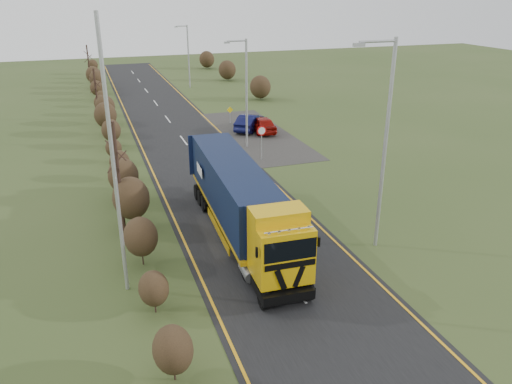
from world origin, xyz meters
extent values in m
plane|color=#35471E|center=(0.00, 0.00, 0.00)|extent=(160.00, 160.00, 0.00)
cube|color=black|center=(0.00, 10.00, 0.01)|extent=(8.00, 120.00, 0.02)
cube|color=#2D2B28|center=(6.50, 20.00, 0.01)|extent=(6.00, 18.00, 0.02)
cube|color=orange|center=(-3.70, 10.00, 0.03)|extent=(0.12, 116.00, 0.01)
cube|color=orange|center=(3.70, 10.00, 0.03)|extent=(0.12, 116.00, 0.01)
cube|color=silver|center=(0.00, -4.00, 0.03)|extent=(0.12, 3.00, 0.01)
cube|color=silver|center=(0.00, 4.00, 0.03)|extent=(0.12, 3.00, 0.01)
cube|color=silver|center=(0.00, 12.00, 0.03)|extent=(0.12, 3.00, 0.01)
cube|color=silver|center=(0.00, 20.00, 0.03)|extent=(0.12, 3.00, 0.01)
cube|color=silver|center=(0.00, 28.00, 0.03)|extent=(0.12, 3.00, 0.01)
cube|color=silver|center=(0.00, 36.00, 0.03)|extent=(0.12, 3.00, 0.01)
cube|color=silver|center=(0.00, 44.00, 0.03)|extent=(0.12, 3.00, 0.01)
cube|color=silver|center=(0.00, 52.00, 0.03)|extent=(0.12, 3.00, 0.01)
cube|color=silver|center=(0.00, 60.00, 0.03)|extent=(0.12, 3.00, 0.01)
ellipsoid|color=#2E2114|center=(-5.97, -8.00, 1.26)|extent=(1.34, 1.74, 1.54)
ellipsoid|color=#2E2114|center=(-6.02, -4.00, 1.14)|extent=(1.21, 1.57, 1.39)
ellipsoid|color=#2E2114|center=(-6.00, 0.00, 1.49)|extent=(1.58, 2.06, 1.82)
ellipsoid|color=#2E2114|center=(-5.98, 4.00, 1.84)|extent=(1.96, 2.55, 2.25)
ellipsoid|color=#2E2114|center=(-6.03, 8.00, 1.72)|extent=(1.83, 2.38, 2.10)
ellipsoid|color=#2E2114|center=(-5.95, 12.00, 1.28)|extent=(1.37, 1.78, 1.57)
ellipsoid|color=#2E2114|center=(-6.06, 16.00, 1.13)|extent=(1.20, 1.56, 1.38)
ellipsoid|color=#2E2114|center=(-5.92, 20.00, 1.46)|extent=(1.55, 2.02, 1.78)
ellipsoid|color=#2E2114|center=(-6.09, 24.00, 1.83)|extent=(1.95, 2.53, 2.24)
ellipsoid|color=#2E2114|center=(-5.90, 28.00, 1.74)|extent=(1.85, 2.41, 2.13)
ellipsoid|color=#2E2114|center=(-6.12, 32.00, 1.31)|extent=(1.40, 1.81, 1.61)
ellipsoid|color=#2E2114|center=(-5.87, 36.00, 1.12)|extent=(1.19, 1.55, 1.37)
ellipsoid|color=#2E2114|center=(-6.14, 40.00, 1.43)|extent=(1.52, 1.97, 1.75)
ellipsoid|color=#2E2114|center=(-5.84, 44.00, 1.81)|extent=(1.93, 2.51, 2.22)
ellipsoid|color=#2E2114|center=(-6.17, 48.00, 1.76)|extent=(1.88, 2.44, 2.16)
ellipsoid|color=#2E2114|center=(-5.82, 52.00, 1.34)|extent=(1.43, 1.85, 1.64)
ellipsoid|color=#2E2114|center=(-6.19, 56.00, 1.12)|extent=(1.19, 1.55, 1.37)
ellipsoid|color=#2E2114|center=(-5.80, 60.00, 1.40)|extent=(1.49, 1.93, 1.71)
cylinder|color=black|center=(-6.50, 4.00, 3.03)|extent=(0.18, 0.18, 6.05)
cylinder|color=black|center=(-6.50, 30.00, 2.53)|extent=(0.18, 0.18, 5.06)
cylinder|color=black|center=(-6.50, 52.00, 2.57)|extent=(0.18, 0.18, 5.15)
cube|color=black|center=(-0.80, -3.67, 0.65)|extent=(2.41, 4.36, 0.42)
cube|color=#D49F09|center=(-0.80, -4.51, 2.18)|extent=(2.41, 2.14, 2.41)
cube|color=black|center=(-0.80, -5.48, 0.51)|extent=(2.32, 0.21, 0.51)
cube|color=black|center=(-1.19, -5.54, 1.44)|extent=(0.56, 0.04, 1.00)
cube|color=black|center=(-0.41, -5.54, 1.44)|extent=(0.56, 0.04, 1.00)
cube|color=black|center=(-0.80, -5.51, 2.69)|extent=(2.18, 0.16, 0.88)
cube|color=black|center=(-0.80, -5.54, 2.04)|extent=(2.13, 0.12, 0.26)
cube|color=#D49F09|center=(-0.80, -4.18, 3.65)|extent=(2.37, 1.40, 0.52)
cylinder|color=silver|center=(-0.80, -5.30, 3.48)|extent=(2.04, 0.15, 0.06)
cube|color=black|center=(-2.13, -5.30, 2.74)|extent=(0.09, 0.12, 0.42)
cube|color=black|center=(0.53, -5.30, 2.74)|extent=(0.09, 0.12, 0.42)
cylinder|color=gray|center=(-1.87, -3.30, 0.70)|extent=(0.57, 1.23, 0.52)
cylinder|color=gray|center=(0.27, -3.30, 0.70)|extent=(0.57, 1.23, 0.52)
cube|color=#D19A0E|center=(-0.80, 2.36, 1.14)|extent=(2.83, 11.78, 0.22)
cube|color=black|center=(-0.80, 2.36, 2.53)|extent=(2.79, 11.41, 2.55)
cube|color=#0D1739|center=(-0.80, 8.03, 2.53)|extent=(2.30, 0.16, 2.55)
cube|color=#0D1739|center=(-0.80, -3.32, 2.53)|extent=(2.30, 0.16, 2.55)
cube|color=black|center=(-0.80, 5.88, 0.60)|extent=(2.28, 3.43, 0.32)
cube|color=#D19A0E|center=(-1.93, 1.43, 0.51)|extent=(0.27, 5.10, 0.42)
cube|color=#D19A0E|center=(0.33, 1.43, 0.51)|extent=(0.27, 5.10, 0.42)
cylinder|color=black|center=(-1.77, -5.16, 0.48)|extent=(0.34, 0.98, 0.96)
cylinder|color=black|center=(0.17, -5.16, 0.48)|extent=(0.34, 0.98, 0.96)
cylinder|color=black|center=(-1.77, -2.84, 0.48)|extent=(0.34, 0.98, 0.96)
cylinder|color=black|center=(0.17, -2.84, 0.48)|extent=(0.34, 0.98, 0.96)
cylinder|color=black|center=(-1.77, 5.05, 0.48)|extent=(0.34, 0.98, 0.96)
cylinder|color=black|center=(0.17, 5.05, 0.48)|extent=(0.34, 0.98, 0.96)
cylinder|color=black|center=(-1.77, 5.97, 0.48)|extent=(0.34, 0.98, 0.96)
cylinder|color=black|center=(0.17, 5.97, 0.48)|extent=(0.34, 0.98, 0.96)
cylinder|color=black|center=(-1.77, 6.90, 0.48)|extent=(0.34, 0.98, 0.96)
cylinder|color=black|center=(0.17, 6.90, 0.48)|extent=(0.34, 0.98, 0.96)
imported|color=maroon|center=(7.36, 20.37, 0.73)|extent=(1.94, 4.37, 1.46)
imported|color=#0A0C37|center=(6.49, 21.45, 0.74)|extent=(3.95, 4.52, 1.48)
cylinder|color=#9FA0A4|center=(5.48, -1.92, 5.12)|extent=(0.18, 0.18, 10.24)
cylinder|color=#9FA0A4|center=(4.57, -1.92, 10.07)|extent=(1.82, 0.12, 0.12)
cube|color=#9FA0A4|center=(3.66, -1.92, 9.96)|extent=(0.51, 0.20, 0.16)
cylinder|color=#9FA0A4|center=(4.60, 16.49, 4.31)|extent=(0.18, 0.18, 8.62)
cylinder|color=#9FA0A4|center=(3.83, 16.49, 8.48)|extent=(1.53, 0.12, 0.12)
cube|color=#9FA0A4|center=(3.07, 16.49, 8.39)|extent=(0.43, 0.17, 0.13)
cylinder|color=#9FA0A4|center=(5.80, 44.38, 3.96)|extent=(0.18, 0.18, 7.91)
cylinder|color=#9FA0A4|center=(5.10, 44.38, 7.78)|extent=(1.41, 0.12, 0.12)
cube|color=#9FA0A4|center=(4.39, 44.38, 7.69)|extent=(0.40, 0.16, 0.12)
cylinder|color=#9FA0A4|center=(-6.93, -1.88, 5.74)|extent=(0.16, 0.16, 11.47)
cylinder|color=#9FA0A4|center=(4.61, 12.96, 1.14)|extent=(0.08, 0.08, 2.29)
cylinder|color=red|center=(4.61, 12.93, 2.29)|extent=(0.73, 0.04, 0.73)
cylinder|color=white|center=(4.61, 12.91, 2.29)|extent=(0.55, 0.02, 0.55)
cylinder|color=#9FA0A4|center=(5.50, 24.52, 0.61)|extent=(0.08, 0.08, 1.23)
cube|color=yellow|center=(5.50, 24.47, 1.31)|extent=(0.62, 0.04, 0.62)
camera|label=1|loc=(-7.70, -21.29, 12.18)|focal=35.00mm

